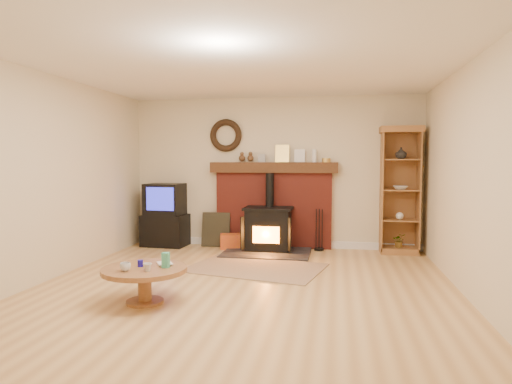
% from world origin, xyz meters
% --- Properties ---
extents(ground, '(5.50, 5.50, 0.00)m').
position_xyz_m(ground, '(0.00, 0.00, 0.00)').
color(ground, tan).
rests_on(ground, ground).
extents(room_shell, '(5.02, 5.52, 2.61)m').
position_xyz_m(room_shell, '(-0.02, 0.09, 1.72)').
color(room_shell, beige).
rests_on(room_shell, ground).
extents(chimney_breast, '(2.20, 0.22, 1.78)m').
position_xyz_m(chimney_breast, '(0.00, 2.67, 0.80)').
color(chimney_breast, maroon).
rests_on(chimney_breast, ground).
extents(wood_stove, '(1.40, 1.00, 1.30)m').
position_xyz_m(wood_stove, '(-0.03, 2.27, 0.36)').
color(wood_stove, black).
rests_on(wood_stove, ground).
extents(area_rug, '(2.04, 1.61, 0.01)m').
position_xyz_m(area_rug, '(-0.03, 1.08, 0.01)').
color(area_rug, brown).
rests_on(area_rug, ground).
extents(tv_unit, '(0.78, 0.57, 1.10)m').
position_xyz_m(tv_unit, '(-1.91, 2.47, 0.53)').
color(tv_unit, black).
rests_on(tv_unit, ground).
extents(curio_cabinet, '(0.66, 0.48, 2.06)m').
position_xyz_m(curio_cabinet, '(2.09, 2.56, 1.03)').
color(curio_cabinet, olive).
rests_on(curio_cabinet, ground).
extents(firelog_box, '(0.45, 0.34, 0.25)m').
position_xyz_m(firelog_box, '(-0.67, 2.40, 0.13)').
color(firelog_box, orange).
rests_on(firelog_box, ground).
extents(leaning_painting, '(0.50, 0.13, 0.60)m').
position_xyz_m(leaning_painting, '(-1.00, 2.55, 0.30)').
color(leaning_painting, black).
rests_on(leaning_painting, ground).
extents(fire_tools, '(0.16, 0.16, 0.70)m').
position_xyz_m(fire_tools, '(0.80, 2.50, 0.13)').
color(fire_tools, black).
rests_on(fire_tools, ground).
extents(coffee_table, '(0.90, 0.90, 0.54)m').
position_xyz_m(coffee_table, '(-0.91, -0.67, 0.31)').
color(coffee_table, brown).
rests_on(coffee_table, ground).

